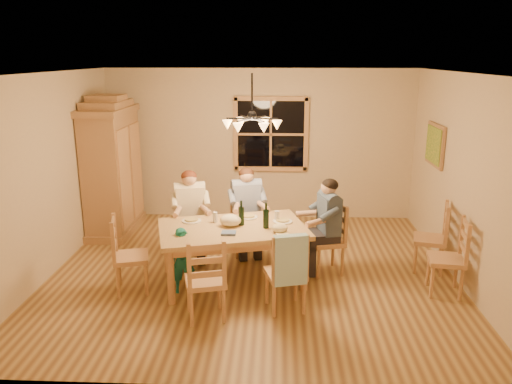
{
  "coord_description": "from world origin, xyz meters",
  "views": [
    {
      "loc": [
        0.35,
        -6.4,
        2.92
      ],
      "look_at": [
        0.05,
        0.1,
        1.13
      ],
      "focal_mm": 35.0,
      "sensor_mm": 36.0,
      "label": 1
    }
  ],
  "objects_px": {
    "adult_woman": "(190,204)",
    "chair_spare_front": "(445,271)",
    "chair_spare_back": "(429,250)",
    "chair_far_right": "(247,235)",
    "child": "(183,260)",
    "armoire": "(113,170)",
    "chair_near_left": "(206,293)",
    "chair_near_right": "(285,285)",
    "adult_plaid_man": "(247,200)",
    "adult_slate_man": "(328,214)",
    "chair_end_left": "(132,268)",
    "chair_far_left": "(191,239)",
    "wine_bottle_b": "(266,216)",
    "chandelier": "(252,123)",
    "dining_table": "(233,234)",
    "wine_bottle_a": "(241,213)",
    "chair_end_right": "(326,251)"
  },
  "relations": [
    {
      "from": "armoire",
      "to": "dining_table",
      "type": "xyz_separation_m",
      "value": [
        2.18,
        -1.89,
        -0.4
      ]
    },
    {
      "from": "chair_far_left",
      "to": "chair_near_right",
      "type": "relative_size",
      "value": 1.0
    },
    {
      "from": "chair_end_right",
      "to": "chair_spare_front",
      "type": "distance_m",
      "value": 1.54
    },
    {
      "from": "armoire",
      "to": "adult_plaid_man",
      "type": "distance_m",
      "value": 2.5
    },
    {
      "from": "armoire",
      "to": "chair_near_left",
      "type": "height_order",
      "value": "armoire"
    },
    {
      "from": "chair_far_right",
      "to": "chair_spare_back",
      "type": "distance_m",
      "value": 2.61
    },
    {
      "from": "adult_woman",
      "to": "chair_spare_front",
      "type": "bearing_deg",
      "value": 148.94
    },
    {
      "from": "chair_far_left",
      "to": "wine_bottle_b",
      "type": "distance_m",
      "value": 1.48
    },
    {
      "from": "armoire",
      "to": "chair_spare_back",
      "type": "distance_m",
      "value": 5.13
    },
    {
      "from": "chair_far_right",
      "to": "child",
      "type": "bearing_deg",
      "value": 45.83
    },
    {
      "from": "armoire",
      "to": "wine_bottle_b",
      "type": "distance_m",
      "value": 3.24
    },
    {
      "from": "armoire",
      "to": "chair_near_left",
      "type": "xyz_separation_m",
      "value": [
        1.96,
        -2.87,
        -0.75
      ]
    },
    {
      "from": "chandelier",
      "to": "chair_spare_front",
      "type": "distance_m",
      "value": 3.07
    },
    {
      "from": "chair_spare_front",
      "to": "chair_spare_back",
      "type": "xyz_separation_m",
      "value": [
        0.0,
        0.71,
        0.0
      ]
    },
    {
      "from": "chair_near_left",
      "to": "chair_spare_back",
      "type": "height_order",
      "value": "same"
    },
    {
      "from": "chair_far_left",
      "to": "chair_spare_back",
      "type": "bearing_deg",
      "value": 160.55
    },
    {
      "from": "adult_woman",
      "to": "wine_bottle_b",
      "type": "bearing_deg",
      "value": 131.12
    },
    {
      "from": "armoire",
      "to": "adult_woman",
      "type": "height_order",
      "value": "armoire"
    },
    {
      "from": "chair_near_right",
      "to": "chair_spare_front",
      "type": "xyz_separation_m",
      "value": [
        2.01,
        0.5,
        0.0
      ]
    },
    {
      "from": "adult_plaid_man",
      "to": "chair_end_left",
      "type": "bearing_deg",
      "value": 27.98
    },
    {
      "from": "chair_far_left",
      "to": "chair_far_right",
      "type": "distance_m",
      "value": 0.83
    },
    {
      "from": "chair_near_left",
      "to": "adult_plaid_man",
      "type": "xyz_separation_m",
      "value": [
        0.34,
        1.93,
        0.54
      ]
    },
    {
      "from": "chair_near_left",
      "to": "chair_end_right",
      "type": "distance_m",
      "value": 1.98
    },
    {
      "from": "chair_end_left",
      "to": "chair_spare_back",
      "type": "bearing_deg",
      "value": 86.58
    },
    {
      "from": "chair_far_left",
      "to": "wine_bottle_a",
      "type": "height_order",
      "value": "wine_bottle_a"
    },
    {
      "from": "wine_bottle_b",
      "to": "child",
      "type": "height_order",
      "value": "wine_bottle_b"
    },
    {
      "from": "chandelier",
      "to": "adult_slate_man",
      "type": "relative_size",
      "value": 0.88
    },
    {
      "from": "adult_woman",
      "to": "chair_near_left",
      "type": "bearing_deg",
      "value": 90.0
    },
    {
      "from": "chair_far_right",
      "to": "child",
      "type": "relative_size",
      "value": 1.17
    },
    {
      "from": "chair_end_left",
      "to": "chair_spare_back",
      "type": "xyz_separation_m",
      "value": [
        3.95,
        0.82,
        0.0
      ]
    },
    {
      "from": "chair_far_right",
      "to": "chair_near_left",
      "type": "bearing_deg",
      "value": 64.8
    },
    {
      "from": "dining_table",
      "to": "wine_bottle_b",
      "type": "xyz_separation_m",
      "value": [
        0.43,
        -0.01,
        0.26
      ]
    },
    {
      "from": "chair_spare_front",
      "to": "wine_bottle_a",
      "type": "bearing_deg",
      "value": 91.87
    },
    {
      "from": "chair_near_left",
      "to": "chair_far_left",
      "type": "bearing_deg",
      "value": 90.0
    },
    {
      "from": "wine_bottle_b",
      "to": "armoire",
      "type": "bearing_deg",
      "value": 143.93
    },
    {
      "from": "chair_spare_back",
      "to": "chair_spare_front",
      "type": "bearing_deg",
      "value": -165.08
    },
    {
      "from": "armoire",
      "to": "child",
      "type": "xyz_separation_m",
      "value": [
        1.58,
        -2.24,
        -0.63
      ]
    },
    {
      "from": "adult_slate_man",
      "to": "chair_spare_front",
      "type": "bearing_deg",
      "value": -126.85
    },
    {
      "from": "adult_slate_man",
      "to": "wine_bottle_a",
      "type": "height_order",
      "value": "adult_slate_man"
    },
    {
      "from": "armoire",
      "to": "adult_slate_man",
      "type": "height_order",
      "value": "armoire"
    },
    {
      "from": "chair_far_left",
      "to": "chair_near_right",
      "type": "xyz_separation_m",
      "value": [
        1.37,
        -1.47,
        0.0
      ]
    },
    {
      "from": "chair_near_left",
      "to": "chandelier",
      "type": "bearing_deg",
      "value": 54.84
    },
    {
      "from": "chair_near_right",
      "to": "child",
      "type": "distance_m",
      "value": 1.35
    },
    {
      "from": "chair_spare_back",
      "to": "chair_far_right",
      "type": "bearing_deg",
      "value": 94.45
    },
    {
      "from": "adult_woman",
      "to": "chair_end_left",
      "type": "bearing_deg",
      "value": 46.74
    },
    {
      "from": "wine_bottle_a",
      "to": "chair_spare_front",
      "type": "bearing_deg",
      "value": -6.96
    },
    {
      "from": "chair_near_right",
      "to": "child",
      "type": "relative_size",
      "value": 1.17
    },
    {
      "from": "chandelier",
      "to": "adult_plaid_man",
      "type": "height_order",
      "value": "chandelier"
    },
    {
      "from": "wine_bottle_b",
      "to": "chandelier",
      "type": "bearing_deg",
      "value": 122.42
    },
    {
      "from": "adult_plaid_man",
      "to": "chair_near_left",
      "type": "bearing_deg",
      "value": 64.8
    }
  ]
}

